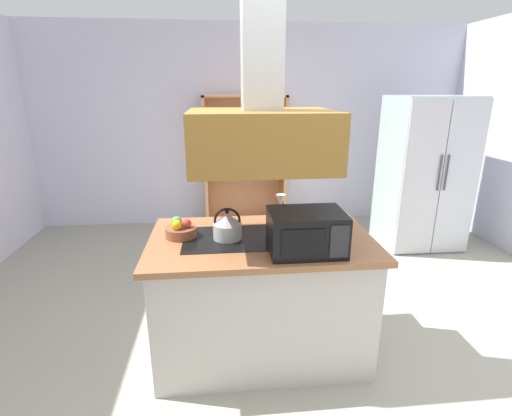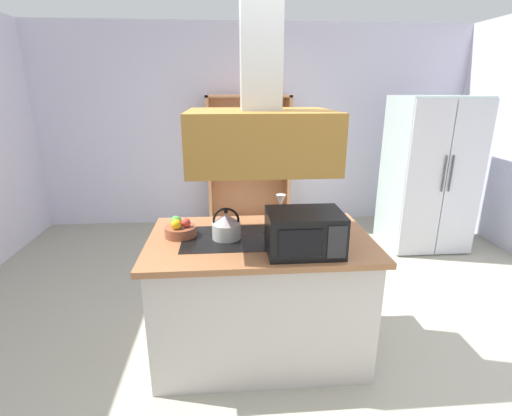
{
  "view_description": "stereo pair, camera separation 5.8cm",
  "coord_description": "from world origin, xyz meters",
  "px_view_note": "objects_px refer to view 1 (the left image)",
  "views": [
    {
      "loc": [
        -0.46,
        -2.35,
        1.88
      ],
      "look_at": [
        -0.19,
        0.38,
        1.0
      ],
      "focal_mm": 26.43,
      "sensor_mm": 36.0,
      "label": 1
    },
    {
      "loc": [
        -0.4,
        -2.35,
        1.88
      ],
      "look_at": [
        -0.19,
        0.38,
        1.0
      ],
      "focal_mm": 26.43,
      "sensor_mm": 36.0,
      "label": 2
    }
  ],
  "objects_px": {
    "cutting_board": "(320,224)",
    "microwave": "(306,232)",
    "refrigerator": "(424,173)",
    "kettle": "(227,226)",
    "wine_glass_on_counter": "(281,201)",
    "dish_cabinet": "(245,170)",
    "fruit_bowl": "(181,230)"
  },
  "relations": [
    {
      "from": "refrigerator",
      "to": "fruit_bowl",
      "type": "distance_m",
      "value": 3.26
    },
    {
      "from": "dish_cabinet",
      "to": "fruit_bowl",
      "type": "distance_m",
      "value": 2.76
    },
    {
      "from": "dish_cabinet",
      "to": "kettle",
      "type": "height_order",
      "value": "dish_cabinet"
    },
    {
      "from": "microwave",
      "to": "dish_cabinet",
      "type": "bearing_deg",
      "value": 93.25
    },
    {
      "from": "wine_glass_on_counter",
      "to": "dish_cabinet",
      "type": "bearing_deg",
      "value": 92.61
    },
    {
      "from": "dish_cabinet",
      "to": "kettle",
      "type": "relative_size",
      "value": 8.28
    },
    {
      "from": "refrigerator",
      "to": "cutting_board",
      "type": "height_order",
      "value": "refrigerator"
    },
    {
      "from": "refrigerator",
      "to": "kettle",
      "type": "distance_m",
      "value": 3.04
    },
    {
      "from": "kettle",
      "to": "wine_glass_on_counter",
      "type": "relative_size",
      "value": 1.05
    },
    {
      "from": "wine_glass_on_counter",
      "to": "fruit_bowl",
      "type": "height_order",
      "value": "wine_glass_on_counter"
    },
    {
      "from": "kettle",
      "to": "cutting_board",
      "type": "distance_m",
      "value": 0.73
    },
    {
      "from": "dish_cabinet",
      "to": "cutting_board",
      "type": "bearing_deg",
      "value": -81.29
    },
    {
      "from": "wine_glass_on_counter",
      "to": "refrigerator",
      "type": "bearing_deg",
      "value": 37.1
    },
    {
      "from": "kettle",
      "to": "refrigerator",
      "type": "bearing_deg",
      "value": 37.36
    },
    {
      "from": "cutting_board",
      "to": "fruit_bowl",
      "type": "bearing_deg",
      "value": -172.27
    },
    {
      "from": "refrigerator",
      "to": "kettle",
      "type": "bearing_deg",
      "value": -142.64
    },
    {
      "from": "refrigerator",
      "to": "dish_cabinet",
      "type": "relative_size",
      "value": 1.0
    },
    {
      "from": "kettle",
      "to": "wine_glass_on_counter",
      "type": "xyz_separation_m",
      "value": [
        0.42,
        0.34,
        0.06
      ]
    },
    {
      "from": "cutting_board",
      "to": "microwave",
      "type": "bearing_deg",
      "value": -115.49
    },
    {
      "from": "wine_glass_on_counter",
      "to": "kettle",
      "type": "bearing_deg",
      "value": -141.42
    },
    {
      "from": "kettle",
      "to": "fruit_bowl",
      "type": "distance_m",
      "value": 0.33
    },
    {
      "from": "refrigerator",
      "to": "fruit_bowl",
      "type": "xyz_separation_m",
      "value": [
        -2.73,
        -1.78,
        0.05
      ]
    },
    {
      "from": "microwave",
      "to": "fruit_bowl",
      "type": "distance_m",
      "value": 0.86
    },
    {
      "from": "cutting_board",
      "to": "refrigerator",
      "type": "bearing_deg",
      "value": 43.72
    },
    {
      "from": "dish_cabinet",
      "to": "wine_glass_on_counter",
      "type": "height_order",
      "value": "dish_cabinet"
    },
    {
      "from": "dish_cabinet",
      "to": "microwave",
      "type": "bearing_deg",
      "value": -86.75
    },
    {
      "from": "dish_cabinet",
      "to": "fruit_bowl",
      "type": "bearing_deg",
      "value": -103.16
    },
    {
      "from": "fruit_bowl",
      "to": "cutting_board",
      "type": "bearing_deg",
      "value": 7.73
    },
    {
      "from": "kettle",
      "to": "fruit_bowl",
      "type": "bearing_deg",
      "value": 168.35
    },
    {
      "from": "dish_cabinet",
      "to": "fruit_bowl",
      "type": "height_order",
      "value": "dish_cabinet"
    },
    {
      "from": "wine_glass_on_counter",
      "to": "microwave",
      "type": "bearing_deg",
      "value": -84.16
    },
    {
      "from": "dish_cabinet",
      "to": "microwave",
      "type": "height_order",
      "value": "dish_cabinet"
    }
  ]
}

